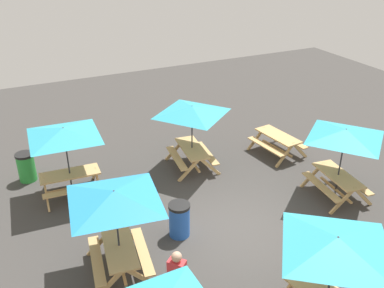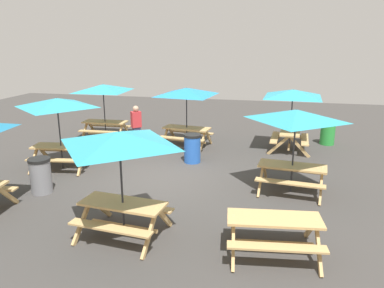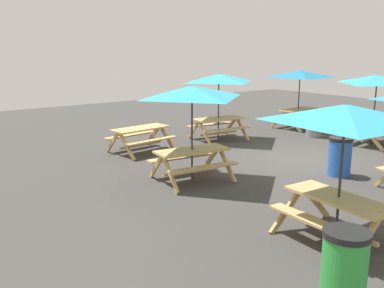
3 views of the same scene
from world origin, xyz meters
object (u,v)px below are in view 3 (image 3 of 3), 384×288
at_px(picnic_table_5, 141,134).
at_px(picnic_table_6, 345,124).
at_px(picnic_table_2, 192,99).
at_px(trash_bin_blue, 340,156).
at_px(picnic_table_1, 219,83).
at_px(picnic_table_4, 377,85).
at_px(picnic_table_3, 300,78).
at_px(trash_bin_gray, 314,123).
at_px(trash_bin_green, 344,267).

xyz_separation_m(picnic_table_5, picnic_table_6, (-0.51, -7.41, 1.43)).
height_order(picnic_table_2, trash_bin_blue, picnic_table_2).
distance_m(picnic_table_1, picnic_table_4, 5.16).
distance_m(picnic_table_3, picnic_table_6, 10.56).
bearing_deg(picnic_table_1, picnic_table_2, -131.28).
bearing_deg(trash_bin_blue, trash_bin_gray, 45.08).
xyz_separation_m(picnic_table_5, trash_bin_green, (-2.01, -8.56, -0.07)).
height_order(picnic_table_3, trash_bin_blue, picnic_table_3).
relative_size(trash_bin_green, trash_bin_blue, 1.00).
bearing_deg(picnic_table_3, picnic_table_4, -101.61).
distance_m(picnic_table_6, trash_bin_gray, 8.95).
bearing_deg(trash_bin_gray, picnic_table_4, -74.52).
distance_m(picnic_table_1, picnic_table_3, 4.05).
xyz_separation_m(picnic_table_1, trash_bin_blue, (-0.35, -5.17, -1.49)).
distance_m(picnic_table_5, trash_bin_gray, 6.46).
bearing_deg(trash_bin_gray, picnic_table_2, -166.82).
bearing_deg(picnic_table_6, trash_bin_gray, -46.37).
bearing_deg(trash_bin_green, trash_bin_gray, 39.76).
bearing_deg(picnic_table_1, trash_bin_green, -114.68).
height_order(picnic_table_2, picnic_table_4, same).
distance_m(picnic_table_5, trash_bin_blue, 5.87).
bearing_deg(picnic_table_6, picnic_table_2, 2.52).
relative_size(picnic_table_3, trash_bin_green, 2.87).
xyz_separation_m(trash_bin_gray, trash_bin_green, (-8.24, -6.85, 0.00)).
relative_size(picnic_table_1, trash_bin_green, 2.38).
distance_m(trash_bin_green, trash_bin_blue, 5.86).
relative_size(picnic_table_3, picnic_table_4, 1.21).
bearing_deg(picnic_table_2, picnic_table_4, 3.55).
xyz_separation_m(picnic_table_3, trash_bin_gray, (-0.94, -1.54, -1.49)).
bearing_deg(picnic_table_1, picnic_table_5, -173.92).
distance_m(trash_bin_gray, trash_bin_blue, 4.90).
height_order(picnic_table_5, trash_bin_gray, trash_bin_gray).
xyz_separation_m(trash_bin_green, trash_bin_blue, (4.78, 3.38, 0.00)).
height_order(picnic_table_3, trash_bin_green, picnic_table_3).
bearing_deg(picnic_table_3, picnic_table_6, -141.74).
xyz_separation_m(picnic_table_3, trash_bin_green, (-9.18, -8.40, -1.49)).
distance_m(picnic_table_1, picnic_table_2, 4.83).
relative_size(picnic_table_1, picnic_table_3, 0.83).
bearing_deg(picnic_table_4, picnic_table_5, 143.59).
distance_m(picnic_table_4, trash_bin_green, 10.17).
height_order(picnic_table_2, trash_bin_gray, picnic_table_2).
bearing_deg(picnic_table_3, trash_bin_gray, -126.42).
distance_m(picnic_table_2, picnic_table_5, 3.60).
bearing_deg(picnic_table_2, picnic_table_6, -84.24).
distance_m(picnic_table_2, trash_bin_gray, 7.02).
relative_size(picnic_table_2, trash_bin_green, 2.38).
bearing_deg(picnic_table_4, picnic_table_6, -160.72).
height_order(picnic_table_3, picnic_table_6, same).
xyz_separation_m(picnic_table_6, trash_bin_green, (-1.50, -1.15, -1.49)).
height_order(picnic_table_1, trash_bin_gray, picnic_table_1).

